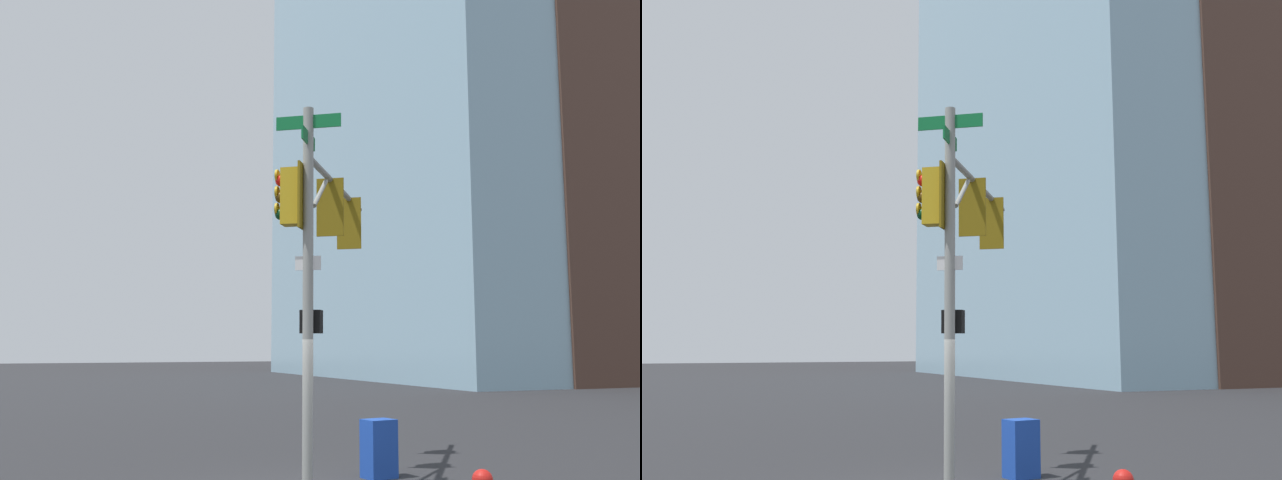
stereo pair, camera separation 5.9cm
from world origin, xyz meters
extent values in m
cylinder|color=gray|center=(-0.02, 0.03, 3.28)|extent=(0.18, 0.18, 6.55)
cylinder|color=gray|center=(2.05, -1.48, 5.67)|extent=(4.20, 3.12, 0.12)
cylinder|color=gray|center=(0.73, -0.51, 5.22)|extent=(0.89, 0.68, 0.75)
cube|color=#0F6B33|center=(-0.02, 0.03, 6.30)|extent=(0.72, 0.96, 0.24)
cube|color=#0F6B33|center=(-0.02, 0.03, 6.00)|extent=(0.72, 0.54, 0.24)
cube|color=white|center=(-0.02, 0.03, 3.80)|extent=(0.29, 0.38, 0.24)
cube|color=gold|center=(1.57, -1.13, 5.11)|extent=(0.48, 0.48, 1.00)
cube|color=#775E0F|center=(1.42, -1.02, 5.11)|extent=(0.35, 0.46, 1.16)
sphere|color=red|center=(1.73, -1.25, 5.41)|extent=(0.20, 0.20, 0.20)
cylinder|color=gold|center=(1.79, -1.29, 5.50)|extent=(0.17, 0.21, 0.23)
sphere|color=#4C330A|center=(1.73, -1.25, 5.11)|extent=(0.20, 0.20, 0.20)
cylinder|color=gold|center=(1.79, -1.29, 5.20)|extent=(0.17, 0.21, 0.23)
sphere|color=#0A3819|center=(1.73, -1.25, 4.81)|extent=(0.20, 0.20, 0.20)
cylinder|color=gold|center=(1.79, -1.29, 4.90)|extent=(0.17, 0.21, 0.23)
cube|color=gold|center=(3.16, -2.29, 5.11)|extent=(0.48, 0.48, 1.00)
cube|color=#775E0F|center=(3.00, -2.18, 5.11)|extent=(0.35, 0.46, 1.16)
sphere|color=#470A07|center=(3.32, -2.41, 5.41)|extent=(0.20, 0.20, 0.20)
cylinder|color=gold|center=(3.37, -2.45, 5.50)|extent=(0.17, 0.21, 0.23)
sphere|color=#4C330A|center=(3.32, -2.41, 5.11)|extent=(0.20, 0.20, 0.20)
cylinder|color=gold|center=(3.37, -2.45, 5.20)|extent=(0.17, 0.21, 0.23)
sphere|color=green|center=(3.32, -2.41, 4.81)|extent=(0.20, 0.20, 0.20)
cylinder|color=gold|center=(3.37, -2.45, 4.90)|extent=(0.17, 0.21, 0.23)
cube|color=gold|center=(0.16, 0.27, 4.97)|extent=(0.48, 0.48, 1.00)
cube|color=#775E0F|center=(0.04, 0.12, 4.97)|extent=(0.46, 0.35, 1.16)
sphere|color=red|center=(0.28, 0.44, 5.27)|extent=(0.20, 0.20, 0.20)
cylinder|color=gold|center=(0.32, 0.49, 5.36)|extent=(0.21, 0.17, 0.23)
sphere|color=#4C330A|center=(0.28, 0.44, 4.97)|extent=(0.20, 0.20, 0.20)
cylinder|color=gold|center=(0.32, 0.49, 5.06)|extent=(0.21, 0.17, 0.23)
sphere|color=#0A3819|center=(0.28, 0.44, 4.67)|extent=(0.20, 0.20, 0.20)
cylinder|color=gold|center=(0.32, 0.49, 4.76)|extent=(0.21, 0.17, 0.23)
cube|color=black|center=(0.18, -0.11, 2.80)|extent=(0.42, 0.44, 0.40)
cube|color=#EA5914|center=(0.29, -0.19, 2.80)|extent=(0.17, 0.22, 0.28)
sphere|color=red|center=(-3.68, -0.83, 0.74)|extent=(0.26, 0.26, 0.26)
cube|color=#193FA5|center=(0.74, -1.69, 0.53)|extent=(0.51, 0.61, 1.05)
cube|color=#4C3328|center=(32.12, -31.76, 21.84)|extent=(22.15, 14.09, 43.69)
cube|color=brown|center=(42.88, -28.84, 18.22)|extent=(18.51, 15.75, 36.44)
camera|label=1|loc=(-11.54, 4.72, 2.39)|focal=41.01mm
camera|label=2|loc=(-11.56, 4.66, 2.39)|focal=41.01mm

